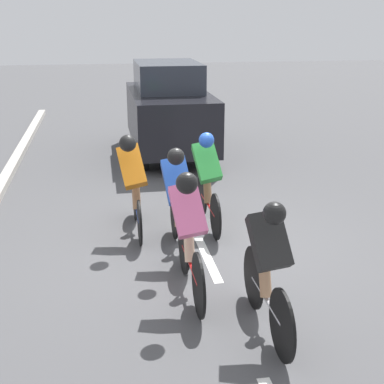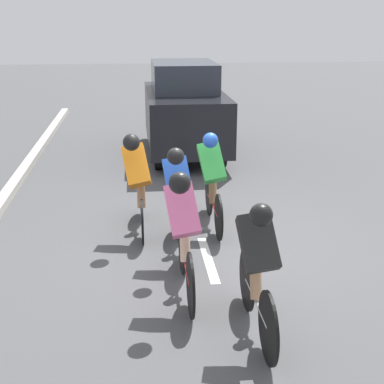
% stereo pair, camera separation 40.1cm
% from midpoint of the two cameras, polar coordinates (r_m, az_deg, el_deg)
% --- Properties ---
extents(ground_plane, '(60.00, 60.00, 0.00)m').
position_cam_midpoint_polar(ground_plane, '(7.54, -0.46, -5.80)').
color(ground_plane, '#4C4C4F').
extents(lane_stripe_mid, '(0.12, 1.40, 0.01)m').
position_cam_midpoint_polar(lane_stripe_mid, '(7.16, 0.09, -7.13)').
color(lane_stripe_mid, white).
rests_on(lane_stripe_mid, ground).
extents(lane_stripe_far, '(0.12, 1.40, 0.01)m').
position_cam_midpoint_polar(lane_stripe_far, '(10.11, -3.00, 0.59)').
color(lane_stripe_far, white).
rests_on(lane_stripe_far, ground).
extents(cyclist_black, '(0.39, 1.66, 1.51)m').
position_cam_midpoint_polar(cyclist_black, '(5.27, 5.97, -7.67)').
color(cyclist_black, black).
rests_on(cyclist_black, ground).
extents(cyclist_orange, '(0.43, 1.63, 1.55)m').
position_cam_midpoint_polar(cyclist_orange, '(7.75, -7.75, 1.26)').
color(cyclist_orange, black).
rests_on(cyclist_orange, ground).
extents(cyclist_pink, '(0.41, 1.76, 1.55)m').
position_cam_midpoint_polar(cyclist_pink, '(5.95, -2.29, -4.09)').
color(cyclist_pink, black).
rests_on(cyclist_pink, ground).
extents(cyclist_blue, '(0.40, 1.69, 1.54)m').
position_cam_midpoint_polar(cyclist_blue, '(7.00, -3.16, -0.70)').
color(cyclist_blue, black).
rests_on(cyclist_blue, ground).
extents(cyclist_green, '(0.42, 1.70, 1.53)m').
position_cam_midpoint_polar(cyclist_green, '(7.90, 0.21, 1.57)').
color(cyclist_green, black).
rests_on(cyclist_green, ground).
extents(support_car, '(1.70, 3.80, 2.09)m').
position_cam_midpoint_polar(support_car, '(12.31, -3.44, 8.79)').
color(support_car, black).
rests_on(support_car, ground).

